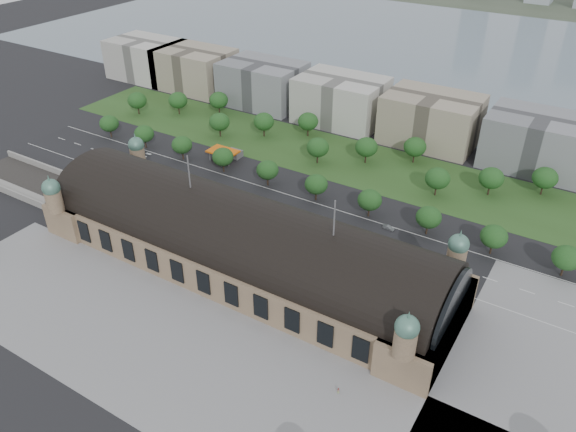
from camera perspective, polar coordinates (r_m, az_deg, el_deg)
The scene contains 54 objects.
ground at distance 197.40m, azimuth -4.74°, elevation -5.06°, with size 900.00×900.00×0.00m, color black.
station at distance 191.35m, azimuth -4.88°, elevation -2.61°, with size 150.00×48.40×44.30m.
track_cutting at distance 267.31m, azimuth -24.57°, elevation 2.82°, with size 70.00×24.00×3.10m.
plaza_south at distance 167.76m, azimuth -10.92°, elevation -13.89°, with size 190.00×48.00×0.12m, color gray.
plaza_east at distance 172.69m, azimuth 25.41°, elevation -15.58°, with size 56.00×100.00×0.12m, color gray.
road_slab at distance 232.59m, azimuth -3.28°, elevation 1.36°, with size 260.00×26.00×0.10m, color black.
grass_belt at distance 271.74m, azimuth 4.21°, elevation 6.17°, with size 300.00×45.00×0.10m, color #2C4D1F.
petrol_station at distance 268.35m, azimuth -5.99°, elevation 6.42°, with size 14.00×13.00×5.05m.
lake at distance 449.30m, azimuth 18.89°, elevation 15.28°, with size 700.00×320.00×0.08m, color slate.
far_shore at distance 640.94m, azimuth 23.90°, elevation 19.08°, with size 700.00×120.00×0.14m, color #44513D.
office_0 at distance 385.36m, azimuth -14.17°, elevation 15.22°, with size 45.00×32.00×24.00m, color beige.
office_1 at distance 358.93m, azimuth -9.44°, elevation 14.51°, with size 45.00×32.00×24.00m, color #A0947E.
office_2 at distance 329.76m, azimuth -2.58°, elevation 13.30°, with size 45.00×32.00×24.00m, color gray.
office_3 at distance 306.03m, azimuth 5.38°, elevation 11.64°, with size 45.00×32.00×24.00m, color beige.
office_4 at distance 289.08m, azimuth 14.35°, elevation 9.50°, with size 45.00×32.00×24.00m, color #A0947E.
office_5 at distance 280.14m, azimuth 24.02°, elevation 6.90°, with size 45.00×32.00×24.00m, color gray.
tree_row_0 at distance 301.08m, azimuth -17.72°, elevation 8.94°, with size 9.60×9.60×11.52m.
tree_row_1 at distance 284.36m, azimuth -14.41°, elevation 8.09°, with size 9.60×9.60×11.52m.
tree_row_2 at distance 268.75m, azimuth -10.73°, elevation 7.11°, with size 9.60×9.60×11.52m.
tree_row_3 at distance 254.45m, azimuth -6.64°, elevation 5.98°, with size 9.60×9.60×11.52m.
tree_row_4 at distance 241.69m, azimuth -2.10°, elevation 4.69°, with size 9.60×9.60×11.52m.
tree_row_5 at distance 230.73m, azimuth 2.89°, elevation 3.23°, with size 9.60×9.60×11.52m.
tree_row_6 at distance 221.83m, azimuth 8.30°, elevation 1.62°, with size 9.60×9.60×11.52m.
tree_row_7 at distance 215.25m, azimuth 14.10°, elevation -0.13°, with size 9.60×9.60×11.52m.
tree_row_8 at distance 211.21m, azimuth 20.19°, elevation -1.97°, with size 9.60×9.60×11.52m.
tree_row_9 at distance 209.86m, azimuth 26.45°, elevation -3.83°, with size 9.60×9.60×11.52m.
tree_belt_0 at distance 326.29m, azimuth -15.08°, elevation 11.27°, with size 10.40×10.40×12.48m.
tree_belt_1 at distance 321.50m, azimuth -11.12°, elevation 11.47°, with size 10.40×10.40×12.48m.
tree_belt_2 at distance 318.23m, azimuth -7.06°, elevation 11.61°, with size 10.40×10.40×12.48m.
tree_belt_3 at distance 289.77m, azimuth -6.98°, elevation 9.49°, with size 10.40×10.40×12.48m.
tree_belt_4 at distance 288.15m, azimuth -2.48°, elevation 9.56°, with size 10.40×10.40×12.48m.
tree_belt_5 at distance 288.27m, azimuth 2.05°, elevation 9.58°, with size 10.40×10.40×12.48m.
tree_belt_6 at distance 260.69m, azimuth 3.05°, elevation 6.99°, with size 10.40×10.40×12.48m.
tree_belt_7 at distance 263.04m, azimuth 7.97°, elevation 6.95°, with size 10.40×10.40×12.48m.
tree_belt_8 at distance 267.26m, azimuth 12.78°, elevation 6.87°, with size 10.40×10.40×12.48m.
tree_belt_9 at distance 241.77m, azimuth 14.95°, elevation 3.72°, with size 10.40×10.40×12.48m.
tree_belt_10 at distance 248.69m, azimuth 19.96°, elevation 3.64°, with size 10.40×10.40×12.48m.
tree_belt_11 at distance 257.40m, azimuth 24.66°, elevation 3.54°, with size 10.40×10.40×12.48m.
traffic_car_0 at distance 280.35m, azimuth -18.84°, elevation 5.46°, with size 1.71×4.25×1.45m, color white.
traffic_car_1 at distance 279.62m, azimuth -16.73°, elevation 5.76°, with size 1.37×3.92×1.29m, color gray.
traffic_car_2 at distance 253.45m, azimuth -13.52°, elevation 3.44°, with size 2.52×5.46×1.52m, color black.
traffic_car_5 at distance 218.47m, azimuth 10.16°, elevation -1.16°, with size 1.60×4.59×1.51m, color slate.
traffic_car_6 at distance 203.33m, azimuth 15.07°, elevation -4.72°, with size 2.41×5.22×1.45m, color white.
parked_car_0 at distance 247.91m, azimuth -13.39°, elevation 2.76°, with size 1.50×4.29×1.41m, color black.
parked_car_1 at distance 243.43m, azimuth -11.87°, elevation 2.37°, with size 2.28×4.95×1.37m, color maroon.
parked_car_2 at distance 237.03m, azimuth -9.99°, elevation 1.73°, with size 2.07×5.09×1.48m, color #1A163F.
parked_car_3 at distance 236.21m, azimuth -9.73°, elevation 1.64°, with size 1.71×4.25×1.45m, color #55575C.
parked_car_4 at distance 237.74m, azimuth -11.57°, elevation 1.63°, with size 1.42×4.08×1.34m, color silver.
parked_car_5 at distance 222.33m, azimuth -4.76°, elevation -0.10°, with size 2.17×4.71×1.31m, color #989DA1.
parked_car_6 at distance 225.71m, azimuth -6.11°, elevation 0.39°, with size 2.07×5.08×1.47m, color black.
bus_west at distance 212.23m, azimuth 0.64°, elevation -1.39°, with size 2.80×11.97×3.34m, color #AD1B29.
bus_mid at distance 210.37m, azimuth 1.62°, elevation -1.69°, with size 3.10×13.23×3.69m, color silver.
bus_east at distance 202.28m, azimuth 7.25°, elevation -3.57°, with size 2.94×12.57×3.50m, color beige.
pedestrian_0 at distance 156.29m, azimuth 5.13°, elevation -17.27°, with size 0.84×0.48×1.72m, color gray.
Camera 1 is at (95.89, -124.33, 119.64)m, focal length 35.00 mm.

